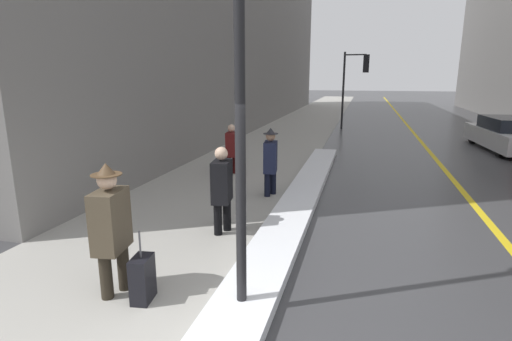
% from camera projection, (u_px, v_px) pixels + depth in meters
% --- Properties ---
extents(sidewalk_slab, '(4.00, 80.00, 0.01)m').
position_uv_depth(sidewalk_slab, '(284.00, 138.00, 18.53)').
color(sidewalk_slab, '#9E9B93').
rests_on(sidewalk_slab, ground).
extents(road_centre_stripe, '(0.16, 80.00, 0.00)m').
position_uv_depth(road_centre_stripe, '(422.00, 143.00, 17.01)').
color(road_centre_stripe, gold).
rests_on(road_centre_stripe, ground).
extents(snow_bank_curb, '(0.78, 12.47, 0.17)m').
position_uv_depth(snow_bank_curb, '(299.00, 201.00, 8.89)').
color(snow_bank_curb, white).
rests_on(snow_bank_curb, ground).
extents(lamp_post, '(0.28, 0.28, 5.47)m').
position_uv_depth(lamp_post, '(239.00, 32.00, 4.11)').
color(lamp_post, black).
rests_on(lamp_post, ground).
extents(traffic_light_near, '(1.31, 0.32, 4.03)m').
position_uv_depth(traffic_light_near, '(357.00, 74.00, 20.84)').
color(traffic_light_near, black).
rests_on(traffic_light_near, ground).
extents(pedestrian_in_fedora, '(0.39, 0.58, 1.76)m').
position_uv_depth(pedestrian_in_fedora, '(111.00, 225.00, 5.03)').
color(pedestrian_in_fedora, '#2A241B').
rests_on(pedestrian_in_fedora, ground).
extents(pedestrian_trailing, '(0.37, 0.55, 1.59)m').
position_uv_depth(pedestrian_trailing, '(222.00, 186.00, 7.09)').
color(pedestrian_trailing, black).
rests_on(pedestrian_trailing, ground).
extents(pedestrian_nearside, '(0.36, 0.54, 1.63)m').
position_uv_depth(pedestrian_nearside, '(270.00, 159.00, 9.37)').
color(pedestrian_nearside, black).
rests_on(pedestrian_nearside, ground).
extents(pedestrian_with_shoulder_bag, '(0.34, 0.70, 1.46)m').
position_uv_depth(pedestrian_with_shoulder_bag, '(232.00, 147.00, 11.46)').
color(pedestrian_with_shoulder_bag, '#340C0C').
rests_on(pedestrian_with_shoulder_bag, ground).
extents(parked_car_white, '(2.16, 4.82, 1.27)m').
position_uv_depth(parked_car_white, '(509.00, 135.00, 15.31)').
color(parked_car_white, silver).
rests_on(parked_car_white, ground).
extents(rolling_suitcase, '(0.27, 0.39, 0.95)m').
position_uv_depth(rolling_suitcase, '(143.00, 279.00, 5.01)').
color(rolling_suitcase, black).
rests_on(rolling_suitcase, ground).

